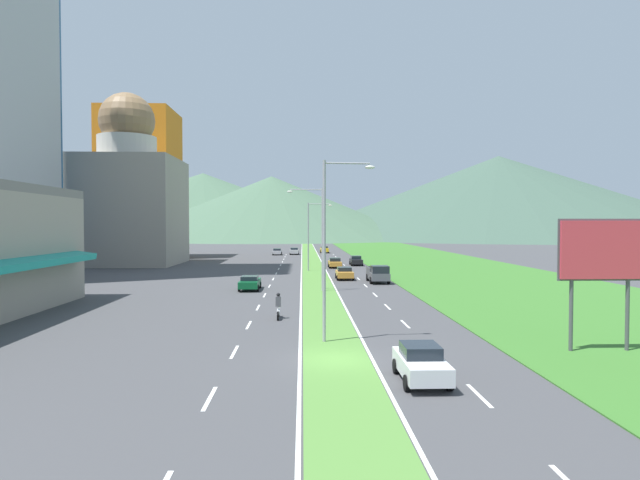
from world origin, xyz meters
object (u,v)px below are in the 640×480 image
Objects in this scene: car_0 at (421,363)px; car_4 at (335,263)px; billboard_roadside at (601,256)px; street_lamp_near at (329,239)px; car_3 at (277,252)px; car_6 at (324,249)px; motorcycle_rider at (278,308)px; pickup_truck_0 at (378,274)px; car_7 at (294,251)px; street_lamp_mid at (318,232)px; car_1 at (356,260)px; car_5 at (344,273)px; car_2 at (250,282)px; street_lamp_far at (311,232)px.

car_0 is 0.88× the size of car_4.
billboard_roadside is at bearing 10.83° from car_4.
billboard_roadside is 54.80m from car_4.
street_lamp_near reaches higher than car_3.
motorcycle_rider is at bearing -4.51° from car_6.
pickup_truck_0 is (3.56, -21.03, 0.24)m from car_4.
car_7 is at bearing -48.48° from car_6.
motorcycle_rider is at bearing -156.29° from car_0.
street_lamp_mid is 2.51× the size of car_0.
street_lamp_near is 2.14× the size of car_7.
car_1 is 0.99× the size of car_4.
pickup_truck_0 reaches higher than car_5.
billboard_roadside is at bearing 6.05° from car_6.
pickup_truck_0 is (-0.09, -25.52, 0.22)m from car_1.
car_2 is at bearing 176.82° from car_7.
billboard_roadside is at bearing -10.93° from street_lamp_near.
billboard_roadside is at bearing -121.18° from motorcycle_rider.
pickup_truck_0 reaches higher than car_6.
car_3 is 56.84m from pickup_truck_0.
car_0 is (-10.26, -4.80, -4.16)m from billboard_roadside.
car_2 is 28.91m from car_4.
car_0 reaches higher than car_5.
pickup_truck_0 reaches higher than car_7.
pickup_truck_0 reaches higher than car_3.
car_5 reaches higher than car_3.
street_lamp_far reaches higher than car_0.
car_6 is (0.07, 59.11, 0.04)m from car_5.
car_6 is at bearing -176.89° from pickup_truck_0.
street_lamp_far is at bearing -175.96° from car_0.
motorcycle_rider is (-6.58, 14.99, -0.03)m from car_0.
street_lamp_far is at bearing -4.61° from car_6.
street_lamp_near is 5.02× the size of motorcycle_rider.
street_lamp_far is at bearing 106.33° from billboard_roadside.
car_0 is 0.74× the size of pickup_truck_0.
street_lamp_mid is 64.56m from car_7.
car_0 is 63.06m from car_1.
street_lamp_mid is at bearing -177.05° from car_7.
car_1 is at bearing 176.68° from car_0.
car_1 is 32.73m from car_3.
motorcycle_rider is at bearing -14.28° from car_5.
street_lamp_far is 4.76× the size of motorcycle_rider.
motorcycle_rider is (-6.58, -43.47, -0.00)m from car_4.
billboard_roadside is at bearing -73.67° from street_lamp_far.
car_6 is at bearing 179.92° from car_0.
street_lamp_far is (-0.28, 45.03, -0.21)m from street_lamp_near.
pickup_truck_0 is at bearing 76.88° from street_lamp_near.
car_1 is 32.93m from car_7.
car_0 is 33.00m from car_2.
street_lamp_mid is 1.48× the size of billboard_roadside.
car_0 is 100.26m from car_6.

